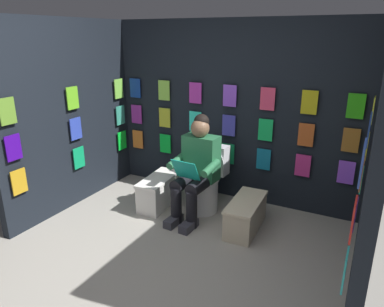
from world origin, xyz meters
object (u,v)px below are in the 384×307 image
(toilet, at_px, (205,183))
(comic_longbox_near, at_px, (159,191))
(comic_longbox_far, at_px, (246,215))
(person_reading, at_px, (196,167))

(toilet, height_order, comic_longbox_near, toilet)
(comic_longbox_near, height_order, comic_longbox_far, comic_longbox_near)
(toilet, xyz_separation_m, person_reading, (0.01, 0.23, 0.27))
(person_reading, relative_size, comic_longbox_far, 1.67)
(person_reading, bearing_deg, comic_longbox_near, 0.72)
(person_reading, distance_m, comic_longbox_near, 0.67)
(comic_longbox_near, relative_size, comic_longbox_far, 0.98)
(person_reading, height_order, comic_longbox_far, person_reading)
(person_reading, xyz_separation_m, comic_longbox_near, (0.52, -0.02, -0.41))
(toilet, bearing_deg, comic_longbox_near, 24.06)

